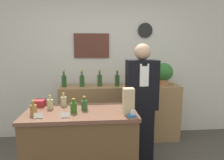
{
  "coord_description": "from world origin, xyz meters",
  "views": [
    {
      "loc": [
        -0.2,
        -1.64,
        1.63
      ],
      "look_at": [
        0.04,
        1.13,
        1.18
      ],
      "focal_mm": 32.0,
      "sensor_mm": 36.0,
      "label": 1
    }
  ],
  "objects": [
    {
      "name": "shelf_bottle_5",
      "position": [
        0.78,
        1.72,
        1.08
      ],
      "size": [
        0.08,
        0.08,
        0.28
      ],
      "color": "#35531F",
      "rests_on": "back_shelf"
    },
    {
      "name": "counter_bottle_0",
      "position": [
        -0.85,
        0.44,
        0.99
      ],
      "size": [
        0.07,
        0.07,
        0.16
      ],
      "color": "#9E6D37",
      "rests_on": "display_counter"
    },
    {
      "name": "counter_bottle_2",
      "position": [
        -0.58,
        0.76,
        0.99
      ],
      "size": [
        0.07,
        0.07,
        0.16
      ],
      "color": "tan",
      "rests_on": "display_counter"
    },
    {
      "name": "shelf_bottle_3",
      "position": [
        0.18,
        1.7,
        1.08
      ],
      "size": [
        0.08,
        0.08,
        0.28
      ],
      "color": "#2A4A24",
      "rests_on": "back_shelf"
    },
    {
      "name": "shelf_bottle_4",
      "position": [
        0.48,
        1.73,
        1.08
      ],
      "size": [
        0.08,
        0.08,
        0.28
      ],
      "color": "#28542A",
      "rests_on": "back_shelf"
    },
    {
      "name": "tape_dispenser",
      "position": [
        0.18,
        0.3,
        0.95
      ],
      "size": [
        0.09,
        0.06,
        0.07
      ],
      "color": "#2D66A8",
      "rests_on": "display_counter"
    },
    {
      "name": "shelf_bottle_2",
      "position": [
        -0.12,
        1.74,
        1.08
      ],
      "size": [
        0.08,
        0.08,
        0.28
      ],
      "color": "#2A4C24",
      "rests_on": "back_shelf"
    },
    {
      "name": "counter_bottle_3",
      "position": [
        -0.43,
        0.48,
        0.99
      ],
      "size": [
        0.07,
        0.07,
        0.16
      ],
      "color": "#2A5B1C",
      "rests_on": "display_counter"
    },
    {
      "name": "display_counter",
      "position": [
        -0.36,
        0.53,
        0.46
      ],
      "size": [
        1.24,
        0.63,
        0.93
      ],
      "color": "brown",
      "rests_on": "ground_plane"
    },
    {
      "name": "gift_box",
      "position": [
        -0.88,
        0.78,
        0.96
      ],
      "size": [
        0.15,
        0.15,
        0.08
      ],
      "color": "maroon",
      "rests_on": "display_counter"
    },
    {
      "name": "potted_plant",
      "position": [
        1.0,
        1.71,
        1.19
      ],
      "size": [
        0.31,
        0.31,
        0.39
      ],
      "color": "#B27047",
      "rests_on": "back_shelf"
    },
    {
      "name": "counter_bottle_4",
      "position": [
        -0.32,
        0.57,
        0.99
      ],
      "size": [
        0.07,
        0.07,
        0.16
      ],
      "color": "#2D582B",
      "rests_on": "display_counter"
    },
    {
      "name": "paper_bag",
      "position": [
        0.15,
        0.39,
        1.07
      ],
      "size": [
        0.12,
        0.11,
        0.28
      ],
      "color": "tan",
      "rests_on": "display_counter"
    },
    {
      "name": "shelf_bottle_1",
      "position": [
        -0.42,
        1.71,
        1.08
      ],
      "size": [
        0.08,
        0.08,
        0.28
      ],
      "color": "#2B5228",
      "rests_on": "back_shelf"
    },
    {
      "name": "counter_bottle_1",
      "position": [
        -0.72,
        0.65,
        0.99
      ],
      "size": [
        0.07,
        0.07,
        0.16
      ],
      "color": "tan",
      "rests_on": "display_counter"
    },
    {
      "name": "price_card_left",
      "position": [
        -0.77,
        0.34,
        0.95
      ],
      "size": [
        0.09,
        0.02,
        0.06
      ],
      "color": "white",
      "rests_on": "display_counter"
    },
    {
      "name": "price_card_right",
      "position": [
        -0.51,
        0.34,
        0.95
      ],
      "size": [
        0.09,
        0.02,
        0.06
      ],
      "color": "white",
      "rests_on": "display_counter"
    },
    {
      "name": "back_wall",
      "position": [
        -0.0,
        2.0,
        1.35
      ],
      "size": [
        5.2,
        0.09,
        2.7
      ],
      "color": "silver",
      "rests_on": "ground_plane"
    },
    {
      "name": "back_shelf",
      "position": [
        0.24,
        1.72,
        0.49
      ],
      "size": [
        2.07,
        0.43,
        0.97
      ],
      "color": "#9E754C",
      "rests_on": "ground_plane"
    },
    {
      "name": "shopkeeper",
      "position": [
        0.45,
        1.03,
        0.84
      ],
      "size": [
        0.43,
        0.27,
        1.68
      ],
      "color": "black",
      "rests_on": "ground_plane"
    },
    {
      "name": "shelf_bottle_0",
      "position": [
        -0.71,
        1.72,
        1.08
      ],
      "size": [
        0.08,
        0.08,
        0.28
      ],
      "color": "#264C1F",
      "rests_on": "back_shelf"
    }
  ]
}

